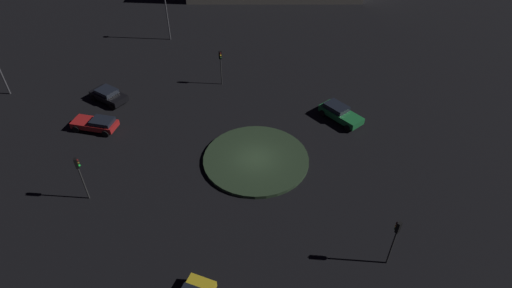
{
  "coord_description": "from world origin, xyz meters",
  "views": [
    {
      "loc": [
        -11.03,
        25.32,
        24.78
      ],
      "look_at": [
        0.0,
        0.0,
        1.93
      ],
      "focal_mm": 28.69,
      "sensor_mm": 36.0,
      "label": 1
    }
  ],
  "objects_px": {
    "traffic_light_southeast": "(221,61)",
    "streetlamp_southeast": "(165,3)",
    "traffic_light_northwest": "(395,235)",
    "car_green": "(340,113)",
    "car_red": "(96,124)",
    "traffic_light_northeast": "(79,171)",
    "car_black": "(108,95)"
  },
  "relations": [
    {
      "from": "traffic_light_southeast",
      "to": "streetlamp_southeast",
      "type": "bearing_deg",
      "value": -162.83
    },
    {
      "from": "traffic_light_southeast",
      "to": "traffic_light_northwest",
      "type": "bearing_deg",
      "value": 12.06
    },
    {
      "from": "traffic_light_northeast",
      "to": "streetlamp_southeast",
      "type": "relative_size",
      "value": 0.56
    },
    {
      "from": "car_black",
      "to": "traffic_light_northwest",
      "type": "relative_size",
      "value": 1.03
    },
    {
      "from": "car_black",
      "to": "traffic_light_northeast",
      "type": "bearing_deg",
      "value": 133.17
    },
    {
      "from": "car_red",
      "to": "traffic_light_northwest",
      "type": "relative_size",
      "value": 1.07
    },
    {
      "from": "traffic_light_southeast",
      "to": "streetlamp_southeast",
      "type": "relative_size",
      "value": 0.54
    },
    {
      "from": "car_red",
      "to": "traffic_light_northeast",
      "type": "relative_size",
      "value": 1.08
    },
    {
      "from": "car_green",
      "to": "traffic_light_northwest",
      "type": "height_order",
      "value": "traffic_light_northwest"
    },
    {
      "from": "car_black",
      "to": "streetlamp_southeast",
      "type": "bearing_deg",
      "value": -71.13
    },
    {
      "from": "car_black",
      "to": "car_red",
      "type": "bearing_deg",
      "value": 126.79
    },
    {
      "from": "car_green",
      "to": "streetlamp_southeast",
      "type": "distance_m",
      "value": 27.91
    },
    {
      "from": "car_red",
      "to": "traffic_light_northeast",
      "type": "xyz_separation_m",
      "value": [
        -5.57,
        7.65,
        2.34
      ]
    },
    {
      "from": "car_red",
      "to": "traffic_light_southeast",
      "type": "height_order",
      "value": "traffic_light_southeast"
    },
    {
      "from": "traffic_light_southeast",
      "to": "car_green",
      "type": "bearing_deg",
      "value": 44.64
    },
    {
      "from": "car_black",
      "to": "traffic_light_southeast",
      "type": "relative_size",
      "value": 1.07
    },
    {
      "from": "car_black",
      "to": "traffic_light_northeast",
      "type": "height_order",
      "value": "traffic_light_northeast"
    },
    {
      "from": "traffic_light_northwest",
      "to": "traffic_light_southeast",
      "type": "height_order",
      "value": "traffic_light_northwest"
    },
    {
      "from": "traffic_light_northwest",
      "to": "traffic_light_northeast",
      "type": "distance_m",
      "value": 23.63
    },
    {
      "from": "traffic_light_northwest",
      "to": "traffic_light_northeast",
      "type": "bearing_deg",
      "value": 34.54
    },
    {
      "from": "traffic_light_southeast",
      "to": "streetlamp_southeast",
      "type": "xyz_separation_m",
      "value": [
        11.92,
        -7.66,
        2.08
      ]
    },
    {
      "from": "car_green",
      "to": "traffic_light_northwest",
      "type": "xyz_separation_m",
      "value": [
        -7.42,
        15.45,
        2.3
      ]
    },
    {
      "from": "car_black",
      "to": "streetlamp_southeast",
      "type": "distance_m",
      "value": 16.38
    },
    {
      "from": "car_red",
      "to": "traffic_light_northeast",
      "type": "distance_m",
      "value": 9.75
    },
    {
      "from": "traffic_light_northwest",
      "to": "car_red",
      "type": "bearing_deg",
      "value": 17.87
    },
    {
      "from": "car_red",
      "to": "traffic_light_southeast",
      "type": "bearing_deg",
      "value": -130.68
    },
    {
      "from": "car_black",
      "to": "car_green",
      "type": "height_order",
      "value": "car_green"
    },
    {
      "from": "car_green",
      "to": "traffic_light_northeast",
      "type": "distance_m",
      "value": 24.87
    },
    {
      "from": "car_red",
      "to": "streetlamp_southeast",
      "type": "height_order",
      "value": "streetlamp_southeast"
    },
    {
      "from": "car_black",
      "to": "car_green",
      "type": "distance_m",
      "value": 24.72
    },
    {
      "from": "car_black",
      "to": "traffic_light_northwest",
      "type": "distance_m",
      "value": 32.5
    },
    {
      "from": "streetlamp_southeast",
      "to": "car_red",
      "type": "bearing_deg",
      "value": 102.68
    }
  ]
}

